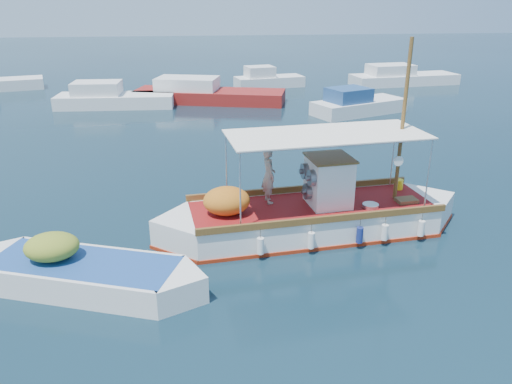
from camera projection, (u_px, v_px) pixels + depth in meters
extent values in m
plane|color=black|center=(290.00, 237.00, 14.72)|extent=(160.00, 160.00, 0.00)
cube|color=white|center=(312.00, 222.00, 14.90)|extent=(7.31, 3.09, 1.04)
cube|color=white|center=(193.00, 234.00, 14.15)|extent=(2.36, 2.36, 1.04)
cube|color=white|center=(419.00, 211.00, 15.65)|extent=(2.36, 2.36, 1.04)
cube|color=maroon|center=(311.00, 231.00, 15.02)|extent=(7.41, 3.17, 0.17)
cube|color=maroon|center=(312.00, 206.00, 14.72)|extent=(7.29, 2.90, 0.06)
cube|color=brown|center=(300.00, 189.00, 15.76)|extent=(7.17, 0.83, 0.19)
cube|color=brown|center=(327.00, 219.00, 13.60)|extent=(7.17, 0.83, 0.19)
cube|color=white|center=(329.00, 182.00, 14.55)|extent=(1.26, 1.34, 1.42)
cube|color=brown|center=(330.00, 158.00, 14.28)|extent=(1.36, 1.45, 0.06)
cylinder|color=slate|center=(312.00, 178.00, 14.04)|extent=(0.26, 0.49, 0.47)
cylinder|color=slate|center=(306.00, 171.00, 14.59)|extent=(0.26, 0.49, 0.47)
cylinder|color=slate|center=(308.00, 191.00, 14.51)|extent=(0.26, 0.49, 0.47)
cylinder|color=brown|center=(403.00, 122.00, 14.40)|extent=(0.12, 0.12, 4.74)
cylinder|color=brown|center=(377.00, 137.00, 14.38)|extent=(1.70, 0.25, 0.08)
cylinder|color=silver|center=(226.00, 166.00, 14.76)|extent=(0.05, 0.05, 2.13)
cylinder|color=silver|center=(240.00, 191.00, 12.88)|extent=(0.05, 0.05, 2.13)
cylinder|color=silver|center=(393.00, 154.00, 15.91)|extent=(0.05, 0.05, 2.13)
cylinder|color=silver|center=(428.00, 175.00, 14.02)|extent=(0.05, 0.05, 2.13)
cube|color=silver|center=(327.00, 134.00, 13.99)|extent=(5.79, 2.84, 0.04)
ellipsoid|color=#BE6A1B|center=(227.00, 201.00, 14.03)|extent=(1.44, 1.26, 0.80)
cube|color=yellow|center=(345.00, 190.00, 15.38)|extent=(0.25, 0.19, 0.38)
cylinder|color=yellow|center=(399.00, 184.00, 15.92)|extent=(0.31, 0.31, 0.32)
cube|color=brown|center=(406.00, 200.00, 14.95)|extent=(0.66, 0.49, 0.11)
cylinder|color=#B2B2B2|center=(371.00, 206.00, 14.56)|extent=(0.52, 0.52, 0.11)
cylinder|color=white|center=(399.00, 161.00, 13.68)|extent=(0.29, 0.06, 0.28)
cylinder|color=white|center=(260.00, 246.00, 13.27)|extent=(0.21, 0.21, 0.45)
cylinder|color=navy|center=(360.00, 235.00, 13.87)|extent=(0.21, 0.21, 0.45)
cylinder|color=white|center=(421.00, 228.00, 14.27)|extent=(0.21, 0.21, 0.45)
imported|color=#A49888|center=(269.00, 175.00, 14.66)|extent=(0.49, 0.67, 1.68)
cube|color=white|center=(85.00, 278.00, 12.09)|extent=(4.86, 3.21, 0.89)
cube|color=white|center=(4.00, 268.00, 12.56)|extent=(1.66, 1.66, 0.89)
cube|color=white|center=(173.00, 289.00, 11.62)|extent=(1.66, 1.66, 0.89)
cube|color=navy|center=(83.00, 263.00, 11.94)|extent=(4.79, 3.03, 0.05)
ellipsoid|color=olive|center=(52.00, 247.00, 11.97)|extent=(1.58, 1.44, 0.65)
cube|color=silver|center=(116.00, 102.00, 31.80)|extent=(7.39, 2.74, 1.00)
cube|color=silver|center=(97.00, 88.00, 31.39)|extent=(3.01, 2.17, 0.80)
cube|color=maroon|center=(210.00, 98.00, 33.20)|extent=(10.27, 5.31, 1.00)
cube|color=silver|center=(187.00, 83.00, 33.06)|extent=(4.44, 3.34, 0.80)
cube|color=silver|center=(359.00, 108.00, 30.00)|extent=(6.16, 4.21, 1.00)
cube|color=navy|center=(348.00, 95.00, 29.28)|extent=(2.84, 2.60, 0.80)
cube|color=silver|center=(404.00, 81.00, 39.86)|extent=(8.74, 3.58, 1.00)
cube|color=silver|center=(390.00, 70.00, 39.25)|extent=(3.63, 2.59, 0.80)
cube|color=silver|center=(269.00, 83.00, 38.76)|extent=(5.52, 2.99, 1.00)
cube|color=silver|center=(260.00, 72.00, 38.20)|extent=(2.39, 2.08, 0.80)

